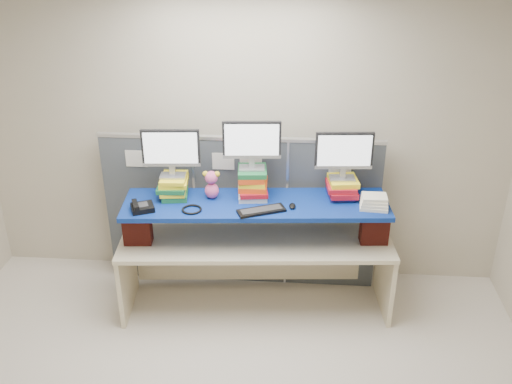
# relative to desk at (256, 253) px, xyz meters

# --- Properties ---
(room) EXTENTS (5.00, 4.00, 2.80)m
(room) POSITION_rel_desk_xyz_m (-0.18, -1.36, 0.82)
(room) COLOR beige
(room) RESTS_ON ground
(cubicle_partition) EXTENTS (2.60, 0.06, 1.53)m
(cubicle_partition) POSITION_rel_desk_xyz_m (-0.18, 0.42, 0.19)
(cubicle_partition) COLOR #3D4248
(cubicle_partition) RESTS_ON ground
(desk) EXTENTS (2.45, 0.90, 0.73)m
(desk) POSITION_rel_desk_xyz_m (0.00, 0.00, 0.00)
(desk) COLOR beige
(desk) RESTS_ON ground
(brick_pier_left) EXTENTS (0.25, 0.15, 0.33)m
(brick_pier_left) POSITION_rel_desk_xyz_m (-1.02, -0.13, 0.31)
(brick_pier_left) COLOR maroon
(brick_pier_left) RESTS_ON desk
(brick_pier_right) EXTENTS (0.25, 0.15, 0.33)m
(brick_pier_right) POSITION_rel_desk_xyz_m (1.03, 0.04, 0.31)
(brick_pier_right) COLOR maroon
(brick_pier_right) RESTS_ON desk
(blue_board) EXTENTS (2.30, 0.75, 0.04)m
(blue_board) POSITION_rel_desk_xyz_m (0.00, 0.00, 0.49)
(blue_board) COLOR navy
(blue_board) RESTS_ON brick_pier_left
(book_stack_left) EXTENTS (0.27, 0.31, 0.19)m
(book_stack_left) POSITION_rel_desk_xyz_m (-0.72, 0.06, 0.61)
(book_stack_left) COLOR #196132
(book_stack_left) RESTS_ON blue_board
(book_stack_center) EXTENTS (0.29, 0.33, 0.26)m
(book_stack_center) POSITION_rel_desk_xyz_m (-0.04, 0.12, 0.64)
(book_stack_center) COLOR silver
(book_stack_center) RESTS_ON blue_board
(book_stack_right) EXTENTS (0.29, 0.32, 0.16)m
(book_stack_right) POSITION_rel_desk_xyz_m (0.73, 0.18, 0.60)
(book_stack_right) COLOR navy
(book_stack_right) RESTS_ON blue_board
(monitor_left) EXTENTS (0.49, 0.15, 0.43)m
(monitor_left) POSITION_rel_desk_xyz_m (-0.72, 0.06, 0.95)
(monitor_left) COLOR #99999E
(monitor_left) RESTS_ON book_stack_left
(monitor_center) EXTENTS (0.49, 0.15, 0.43)m
(monitor_center) POSITION_rel_desk_xyz_m (-0.04, 0.12, 1.02)
(monitor_center) COLOR #99999E
(monitor_center) RESTS_ON book_stack_center
(monitor_right) EXTENTS (0.49, 0.15, 0.43)m
(monitor_right) POSITION_rel_desk_xyz_m (0.73, 0.18, 0.92)
(monitor_right) COLOR #99999E
(monitor_right) RESTS_ON book_stack_right
(keyboard) EXTENTS (0.42, 0.28, 0.03)m
(keyboard) POSITION_rel_desk_xyz_m (0.06, -0.16, 0.53)
(keyboard) COLOR black
(keyboard) RESTS_ON blue_board
(mouse) EXTENTS (0.08, 0.11, 0.03)m
(mouse) POSITION_rel_desk_xyz_m (0.31, -0.07, 0.53)
(mouse) COLOR black
(mouse) RESTS_ON blue_board
(desk_phone) EXTENTS (0.23, 0.22, 0.08)m
(desk_phone) POSITION_rel_desk_xyz_m (-0.94, -0.21, 0.54)
(desk_phone) COLOR black
(desk_phone) RESTS_ON blue_board
(headset) EXTENTS (0.21, 0.21, 0.02)m
(headset) POSITION_rel_desk_xyz_m (-0.52, -0.18, 0.52)
(headset) COLOR black
(headset) RESTS_ON blue_board
(plush_toy) EXTENTS (0.15, 0.11, 0.25)m
(plush_toy) POSITION_rel_desk_xyz_m (-0.39, 0.06, 0.64)
(plush_toy) COLOR #DD548E
(plush_toy) RESTS_ON blue_board
(binder_stack) EXTENTS (0.24, 0.20, 0.11)m
(binder_stack) POSITION_rel_desk_xyz_m (0.99, -0.01, 0.57)
(binder_stack) COLOR white
(binder_stack) RESTS_ON blue_board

